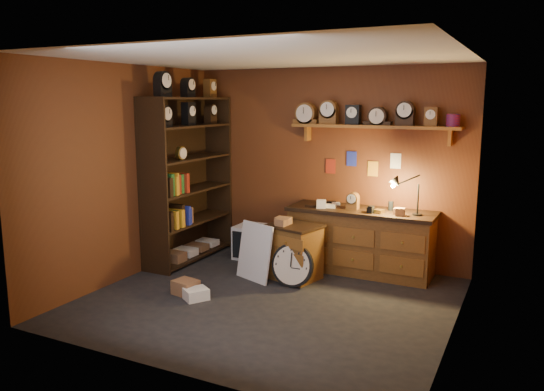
{
  "coord_description": "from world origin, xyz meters",
  "views": [
    {
      "loc": [
        2.59,
        -5.12,
        2.25
      ],
      "look_at": [
        -0.13,
        0.35,
        1.15
      ],
      "focal_mm": 35.0,
      "sensor_mm": 36.0,
      "label": 1
    }
  ],
  "objects_px": {
    "shelving_unit": "(186,172)",
    "workbench": "(360,237)",
    "big_round_clock": "(292,265)",
    "low_cabinet": "(294,249)"
  },
  "relations": [
    {
      "from": "shelving_unit",
      "to": "low_cabinet",
      "type": "relative_size",
      "value": 3.24
    },
    {
      "from": "shelving_unit",
      "to": "low_cabinet",
      "type": "xyz_separation_m",
      "value": [
        1.74,
        -0.14,
        -0.87
      ]
    },
    {
      "from": "shelving_unit",
      "to": "big_round_clock",
      "type": "relative_size",
      "value": 4.76
    },
    {
      "from": "workbench",
      "to": "low_cabinet",
      "type": "relative_size",
      "value": 2.41
    },
    {
      "from": "shelving_unit",
      "to": "workbench",
      "type": "height_order",
      "value": "shelving_unit"
    },
    {
      "from": "shelving_unit",
      "to": "workbench",
      "type": "relative_size",
      "value": 1.34
    },
    {
      "from": "low_cabinet",
      "to": "shelving_unit",
      "type": "bearing_deg",
      "value": -170.94
    },
    {
      "from": "shelving_unit",
      "to": "workbench",
      "type": "xyz_separation_m",
      "value": [
        2.41,
        0.49,
        -0.78
      ]
    },
    {
      "from": "shelving_unit",
      "to": "big_round_clock",
      "type": "xyz_separation_m",
      "value": [
        1.84,
        -0.41,
        -0.99
      ]
    },
    {
      "from": "shelving_unit",
      "to": "big_round_clock",
      "type": "distance_m",
      "value": 2.13
    }
  ]
}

